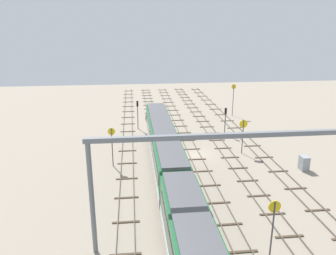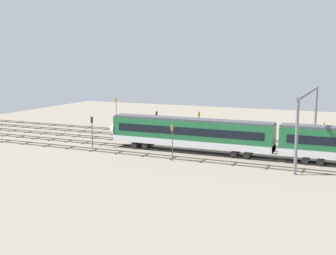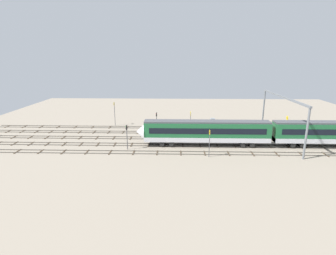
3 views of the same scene
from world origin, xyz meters
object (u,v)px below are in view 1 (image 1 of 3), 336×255
at_px(overhead_gantry, 244,159).
at_px(speed_sign_far_trackside, 112,142).
at_px(signal_light_trackside_approach, 138,111).
at_px(speed_sign_mid_trackside, 233,96).
at_px(signal_light_trackside_departure, 225,117).
at_px(relay_cabinet, 304,163).
at_px(train, 176,191).
at_px(speed_sign_distant_end, 273,221).
at_px(speed_sign_near_foreground, 243,131).

bearing_deg(overhead_gantry, speed_sign_far_trackside, 33.71).
bearing_deg(signal_light_trackside_approach, speed_sign_mid_trackside, -70.68).
height_order(speed_sign_far_trackside, signal_light_trackside_approach, speed_sign_far_trackside).
relative_size(signal_light_trackside_departure, relay_cabinet, 2.51).
xyz_separation_m(train, speed_sign_mid_trackside, (33.06, -15.17, 1.11)).
height_order(train, speed_sign_far_trackside, train).
bearing_deg(speed_sign_distant_end, speed_sign_mid_trackside, -12.89).
relative_size(overhead_gantry, speed_sign_distant_end, 4.90).
bearing_deg(signal_light_trackside_departure, speed_sign_distant_end, 171.08).
bearing_deg(speed_sign_mid_trackside, speed_sign_near_foreground, 166.88).
height_order(speed_sign_near_foreground, speed_sign_far_trackside, speed_sign_far_trackside).
height_order(speed_sign_distant_end, relay_cabinet, speed_sign_distant_end).
xyz_separation_m(speed_sign_near_foreground, speed_sign_mid_trackside, (18.70, -4.36, 0.60)).
bearing_deg(train, speed_sign_mid_trackside, -24.65).
bearing_deg(speed_sign_far_trackside, overhead_gantry, -146.29).
distance_m(train, signal_light_trackside_approach, 26.92).
relative_size(speed_sign_far_trackside, signal_light_trackside_approach, 1.03).
bearing_deg(speed_sign_distant_end, train, 46.37).
relative_size(train, speed_sign_near_foreground, 10.83).
distance_m(signal_light_trackside_departure, relay_cabinet, 15.10).
xyz_separation_m(speed_sign_mid_trackside, relay_cabinet, (-24.65, -1.23, -2.91)).
height_order(overhead_gantry, signal_light_trackside_departure, overhead_gantry).
relative_size(speed_sign_near_foreground, speed_sign_far_trackside, 0.96).
distance_m(speed_sign_far_trackside, relay_cabinet, 22.89).
distance_m(speed_sign_distant_end, relay_cabinet, 17.73).
bearing_deg(speed_sign_distant_end, speed_sign_near_foreground, -12.68).
bearing_deg(signal_light_trackside_approach, speed_sign_far_trackside, 167.15).
bearing_deg(speed_sign_distant_end, signal_light_trackside_departure, -8.92).
bearing_deg(train, speed_sign_near_foreground, -36.98).
xyz_separation_m(overhead_gantry, speed_sign_far_trackside, (15.90, 10.61, -3.92)).
distance_m(speed_sign_near_foreground, signal_light_trackside_departure, 7.89).
relative_size(train, overhead_gantry, 2.20).
relative_size(speed_sign_mid_trackside, signal_light_trackside_approach, 1.27).
relative_size(speed_sign_near_foreground, signal_light_trackside_departure, 1.08).
xyz_separation_m(signal_light_trackside_approach, signal_light_trackside_departure, (-4.55, -13.39, -0.24)).
bearing_deg(signal_light_trackside_departure, signal_light_trackside_approach, 71.23).
height_order(overhead_gantry, speed_sign_mid_trackside, overhead_gantry).
distance_m(speed_sign_near_foreground, relay_cabinet, 8.48).
height_order(speed_sign_far_trackside, speed_sign_distant_end, speed_sign_far_trackside).
distance_m(speed_sign_near_foreground, signal_light_trackside_approach, 18.38).
bearing_deg(overhead_gantry, speed_sign_near_foreground, -19.03).
xyz_separation_m(train, speed_sign_distant_end, (-5.95, -6.24, 0.41)).
xyz_separation_m(speed_sign_near_foreground, speed_sign_distant_end, (-20.30, 4.57, -0.10)).
relative_size(speed_sign_mid_trackside, signal_light_trackside_departure, 1.39).
height_order(speed_sign_distant_end, signal_light_trackside_approach, signal_light_trackside_approach).
distance_m(train, overhead_gantry, 7.41).
bearing_deg(overhead_gantry, train, 49.12).
bearing_deg(train, overhead_gantry, -130.88).
distance_m(overhead_gantry, speed_sign_distant_end, 4.80).
xyz_separation_m(train, relay_cabinet, (8.41, -16.40, -1.80)).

